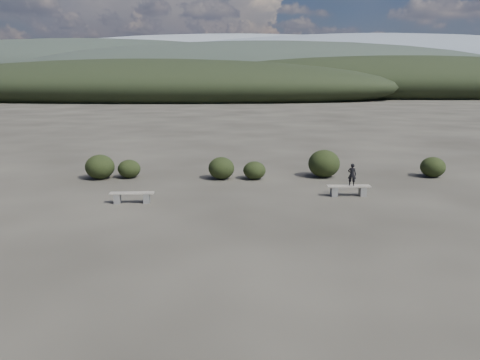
{
  "coord_description": "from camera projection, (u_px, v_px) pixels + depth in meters",
  "views": [
    {
      "loc": [
        0.4,
        -13.1,
        4.75
      ],
      "look_at": [
        -0.33,
        3.5,
        1.1
      ],
      "focal_mm": 35.0,
      "sensor_mm": 36.0,
      "label": 1
    }
  ],
  "objects": [
    {
      "name": "seated_person",
      "position": [
        352.0,
        175.0,
        18.96
      ],
      "size": [
        0.37,
        0.29,
        0.92
      ],
      "primitive_type": "imported",
      "rotation": [
        0.0,
        0.0,
        2.92
      ],
      "color": "black",
      "rests_on": "bench_right"
    },
    {
      "name": "shrub_a",
      "position": [
        129.0,
        169.0,
        22.54
      ],
      "size": [
        1.08,
        1.08,
        0.88
      ],
      "primitive_type": "ellipsoid",
      "color": "black",
      "rests_on": "ground"
    },
    {
      "name": "mountain_ridges",
      "position": [
        250.0,
        69.0,
        342.66
      ],
      "size": [
        500.0,
        400.0,
        56.0
      ],
      "color": "black",
      "rests_on": "ground"
    },
    {
      "name": "shrub_f",
      "position": [
        100.0,
        167.0,
        22.29
      ],
      "size": [
        1.38,
        1.38,
        1.16
      ],
      "primitive_type": "ellipsoid",
      "color": "black",
      "rests_on": "ground"
    },
    {
      "name": "shrub_b",
      "position": [
        221.0,
        168.0,
        22.25
      ],
      "size": [
        1.24,
        1.24,
        1.06
      ],
      "primitive_type": "ellipsoid",
      "color": "black",
      "rests_on": "ground"
    },
    {
      "name": "shrub_e",
      "position": [
        433.0,
        167.0,
        22.7
      ],
      "size": [
        1.19,
        1.19,
        0.99
      ],
      "primitive_type": "ellipsoid",
      "color": "black",
      "rests_on": "ground"
    },
    {
      "name": "bench_right",
      "position": [
        348.0,
        190.0,
        19.09
      ],
      "size": [
        1.79,
        0.5,
        0.44
      ],
      "rotation": [
        0.0,
        0.0,
        0.08
      ],
      "color": "slate",
      "rests_on": "ground"
    },
    {
      "name": "shrub_d",
      "position": [
        324.0,
        164.0,
        22.67
      ],
      "size": [
        1.52,
        1.52,
        1.33
      ],
      "primitive_type": "ellipsoid",
      "color": "black",
      "rests_on": "ground"
    },
    {
      "name": "ground",
      "position": [
        246.0,
        242.0,
        13.82
      ],
      "size": [
        1200.0,
        1200.0,
        0.0
      ],
      "primitive_type": "plane",
      "color": "#2D2A23",
      "rests_on": "ground"
    },
    {
      "name": "shrub_c",
      "position": [
        254.0,
        170.0,
        22.24
      ],
      "size": [
        1.07,
        1.07,
        0.86
      ],
      "primitive_type": "ellipsoid",
      "color": "black",
      "rests_on": "ground"
    },
    {
      "name": "bench_left",
      "position": [
        132.0,
        197.0,
        18.03
      ],
      "size": [
        1.71,
        0.52,
        0.42
      ],
      "rotation": [
        0.0,
        0.0,
        0.1
      ],
      "color": "slate",
      "rests_on": "ground"
    }
  ]
}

